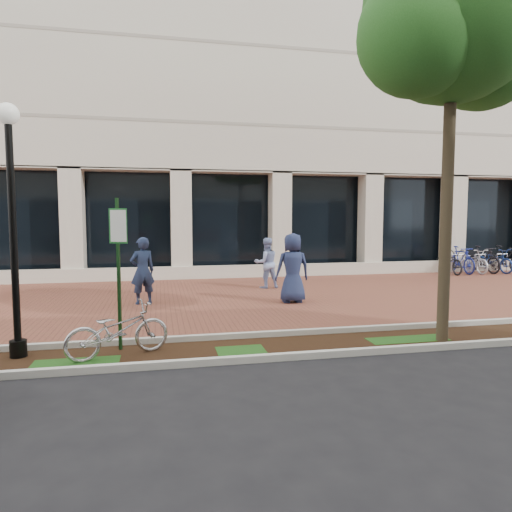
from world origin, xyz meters
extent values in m
plane|color=black|center=(0.00, 0.00, 0.00)|extent=(120.00, 120.00, 0.00)
cube|color=brown|center=(0.00, 0.00, 0.01)|extent=(40.00, 9.00, 0.01)
cube|color=black|center=(0.00, -5.25, 0.01)|extent=(40.00, 1.50, 0.01)
cube|color=beige|center=(0.00, -4.50, 0.06)|extent=(40.00, 0.12, 0.12)
cube|color=beige|center=(0.00, -6.00, 0.06)|extent=(40.00, 0.12, 0.12)
cube|color=beige|center=(0.00, 10.50, 10.10)|extent=(40.00, 12.00, 11.80)
cube|color=black|center=(0.00, 5.60, 2.10)|extent=(40.00, 0.15, 4.20)
cube|color=beige|center=(0.00, 4.50, 0.25)|extent=(40.00, 0.25, 0.50)
cube|color=beige|center=(0.00, 4.90, 2.10)|extent=(0.80, 0.80, 4.20)
cube|color=#133515|center=(-3.57, -4.81, 1.37)|extent=(0.05, 0.05, 2.74)
cube|color=#1A6925|center=(-3.57, -4.84, 2.25)|extent=(0.34, 0.02, 0.62)
cube|color=white|center=(-3.57, -4.85, 2.25)|extent=(0.30, 0.01, 0.56)
cylinder|color=black|center=(-5.24, -4.90, 0.15)|extent=(0.28, 0.28, 0.30)
cylinder|color=black|center=(-5.24, -4.90, 1.97)|extent=(0.12, 0.12, 3.95)
sphere|color=silver|center=(-5.24, -4.90, 4.09)|extent=(0.36, 0.36, 0.36)
cylinder|color=#453A27|center=(2.49, -5.49, 2.25)|extent=(0.22, 0.22, 4.50)
sphere|color=#1F531A|center=(2.49, -5.49, 6.16)|extent=(3.33, 3.33, 3.33)
sphere|color=#1F531A|center=(3.41, -5.16, 5.67)|extent=(2.33, 2.33, 2.33)
sphere|color=#1F531A|center=(1.66, -5.74, 5.58)|extent=(2.16, 2.16, 2.16)
imported|color=#B2B2B6|center=(-3.57, -5.22, 0.47)|extent=(1.89, 1.24, 0.94)
imported|color=#1D2A4A|center=(-3.32, -0.39, 0.93)|extent=(0.78, 0.63, 1.86)
imported|color=#879ACA|center=(0.68, 1.69, 0.85)|extent=(0.89, 0.73, 1.71)
imported|color=#1D2749|center=(0.79, -1.04, 0.98)|extent=(0.96, 0.63, 1.96)
cylinder|color=silver|center=(7.39, 1.48, 0.40)|extent=(0.11, 0.11, 0.79)
sphere|color=silver|center=(7.39, 1.48, 0.84)|extent=(0.12, 0.12, 0.12)
imported|color=black|center=(9.18, 3.92, 0.52)|extent=(0.82, 2.03, 1.05)
imported|color=navy|center=(9.73, 3.92, 0.58)|extent=(0.56, 1.94, 1.16)
imported|color=silver|center=(10.28, 3.92, 0.52)|extent=(0.78, 2.02, 1.05)
imported|color=black|center=(10.83, 3.92, 0.58)|extent=(0.73, 1.97, 1.16)
imported|color=navy|center=(11.38, 3.92, 0.52)|extent=(0.98, 2.07, 1.05)
imported|color=black|center=(11.93, 3.92, 0.58)|extent=(0.92, 2.00, 1.16)
cylinder|color=silver|center=(10.55, 3.92, 0.40)|extent=(0.04, 0.04, 0.80)
camera|label=1|loc=(-2.84, -13.22, 2.40)|focal=32.00mm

